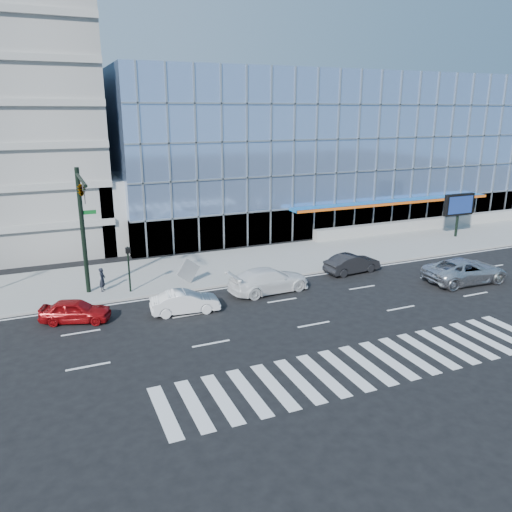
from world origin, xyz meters
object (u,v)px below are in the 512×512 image
at_px(marquee_sign, 459,206).
at_px(silver_suv, 466,271).
at_px(ped_signal_post, 129,262).
at_px(dark_sedan, 352,263).
at_px(traffic_signal, 82,204).
at_px(red_sedan, 75,311).
at_px(white_suv, 269,280).
at_px(tilted_panel, 188,271).
at_px(pedestrian, 102,280).
at_px(white_sedan, 185,302).

bearing_deg(marquee_sign, silver_suv, -131.82).
bearing_deg(ped_signal_post, dark_sedan, -7.07).
height_order(traffic_signal, red_sedan, traffic_signal).
bearing_deg(silver_suv, white_suv, 77.88).
height_order(traffic_signal, ped_signal_post, traffic_signal).
bearing_deg(white_suv, tilted_panel, 49.39).
xyz_separation_m(dark_sedan, pedestrian, (-17.28, 2.79, 0.23)).
bearing_deg(white_sedan, tilted_panel, -12.74).
bearing_deg(traffic_signal, marquee_sign, 5.92).
relative_size(white_suv, pedestrian, 3.51).
bearing_deg(white_suv, red_sedan, 85.63).
bearing_deg(silver_suv, white_sedan, 86.23).
bearing_deg(tilted_panel, red_sedan, -171.15).
xyz_separation_m(white_sedan, red_sedan, (-6.00, 1.14, -0.01)).
distance_m(dark_sedan, tilted_panel, 11.93).
xyz_separation_m(traffic_signal, marquee_sign, (33.00, 3.42, -3.10)).
relative_size(white_sedan, red_sedan, 1.04).
height_order(traffic_signal, marquee_sign, traffic_signal).
relative_size(pedestrian, tilted_panel, 1.20).
relative_size(ped_signal_post, white_suv, 0.55).
relative_size(white_sedan, pedestrian, 2.57).
distance_m(red_sedan, pedestrian, 4.60).
height_order(silver_suv, pedestrian, pedestrian).
height_order(silver_suv, white_suv, silver_suv).
bearing_deg(ped_signal_post, pedestrian, 152.30).
bearing_deg(dark_sedan, pedestrian, 75.14).
height_order(traffic_signal, dark_sedan, traffic_signal).
bearing_deg(ped_signal_post, traffic_signal, -171.48).
distance_m(ped_signal_post, dark_sedan, 15.86).
bearing_deg(dark_sedan, traffic_signal, 79.37).
relative_size(marquee_sign, pedestrian, 2.56).
xyz_separation_m(silver_suv, red_sedan, (-25.26, 3.53, -0.17)).
xyz_separation_m(ped_signal_post, tilted_panel, (3.91, 0.06, -1.08)).
height_order(red_sedan, tilted_panel, tilted_panel).
height_order(traffic_signal, white_suv, traffic_signal).
bearing_deg(traffic_signal, dark_sedan, -4.94).
height_order(marquee_sign, white_sedan, marquee_sign).
distance_m(marquee_sign, tilted_panel, 26.83).
xyz_separation_m(traffic_signal, white_sedan, (4.91, -4.06, -5.50)).
height_order(silver_suv, red_sedan, silver_suv).
bearing_deg(ped_signal_post, silver_suv, -17.47).
bearing_deg(dark_sedan, red_sedan, 88.32).
distance_m(white_suv, tilted_panel, 5.54).
distance_m(marquee_sign, dark_sedan, 15.83).
xyz_separation_m(marquee_sign, white_sedan, (-28.09, -7.48, -2.41)).
xyz_separation_m(marquee_sign, silver_suv, (-8.83, -9.87, -2.24)).
height_order(traffic_signal, pedestrian, traffic_signal).
distance_m(ped_signal_post, pedestrian, 2.19).
distance_m(marquee_sign, silver_suv, 13.43).
distance_m(white_sedan, tilted_panel, 4.75).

